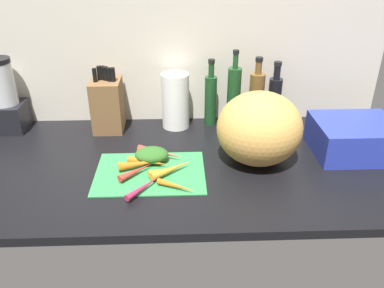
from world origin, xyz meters
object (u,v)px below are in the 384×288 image
(carrot_6, at_px, (151,157))
(bottle_3, at_px, (274,99))
(winter_squash, at_px, (259,129))
(knife_block, at_px, (108,104))
(cutting_board, at_px, (150,172))
(bottle_1, at_px, (234,97))
(blender_appliance, at_px, (5,100))
(carrot_2, at_px, (136,171))
(carrot_3, at_px, (144,187))
(carrot_7, at_px, (140,164))
(carrot_5, at_px, (176,186))
(carrot_8, at_px, (163,171))
(bottle_2, at_px, (256,99))
(carrot_0, at_px, (160,153))
(carrot_1, at_px, (148,162))
(carrot_4, at_px, (172,169))
(paper_towel_roll, at_px, (175,101))
(dish_rack, at_px, (354,138))
(bottle_0, at_px, (211,98))

(carrot_6, bearing_deg, bottle_3, 32.03)
(winter_squash, height_order, knife_block, knife_block)
(cutting_board, height_order, bottle_1, bottle_1)
(blender_appliance, height_order, bottle_1, bottle_1)
(carrot_2, relative_size, winter_squash, 0.45)
(carrot_3, xyz_separation_m, carrot_7, (-0.02, 0.14, 0.00))
(carrot_5, height_order, carrot_8, carrot_8)
(carrot_8, distance_m, bottle_2, 0.55)
(carrot_0, xyz_separation_m, carrot_1, (-0.04, -0.06, -0.00))
(bottle_3, bearing_deg, winter_squash, -111.43)
(carrot_4, xyz_separation_m, bottle_1, (0.25, 0.36, 0.11))
(carrot_0, relative_size, paper_towel_roll, 0.75)
(winter_squash, xyz_separation_m, dish_rack, (0.37, 0.05, -0.07))
(blender_appliance, bearing_deg, winter_squash, -17.08)
(carrot_1, height_order, carrot_8, same)
(carrot_5, distance_m, bottle_0, 0.54)
(bottle_0, bearing_deg, blender_appliance, -178.34)
(knife_block, bearing_deg, dish_rack, -14.25)
(knife_block, bearing_deg, cutting_board, -62.34)
(carrot_0, relative_size, carrot_8, 1.71)
(carrot_2, relative_size, carrot_3, 0.88)
(carrot_0, relative_size, blender_appliance, 0.57)
(cutting_board, bearing_deg, bottle_2, 41.15)
(carrot_2, relative_size, bottle_3, 0.50)
(bottle_0, bearing_deg, carrot_2, -124.47)
(carrot_7, bearing_deg, carrot_4, -17.94)
(blender_appliance, bearing_deg, carrot_3, -39.30)
(bottle_2, bearing_deg, cutting_board, -138.85)
(carrot_2, height_order, carrot_4, carrot_4)
(carrot_1, xyz_separation_m, dish_rack, (0.76, 0.08, 0.04))
(carrot_1, height_order, carrot_6, carrot_6)
(carrot_2, relative_size, bottle_2, 0.46)
(carrot_1, height_order, carrot_2, same)
(carrot_0, xyz_separation_m, carrot_3, (-0.04, -0.21, -0.00))
(carrot_4, xyz_separation_m, carrot_6, (-0.08, 0.09, 0.00))
(carrot_5, bearing_deg, carrot_3, -178.24)
(cutting_board, xyz_separation_m, carrot_6, (0.00, 0.08, 0.02))
(carrot_3, xyz_separation_m, carrot_8, (0.06, 0.09, 0.00))
(carrot_4, distance_m, bottle_0, 0.45)
(carrot_4, relative_size, carrot_8, 1.61)
(bottle_1, relative_size, dish_rack, 1.13)
(bottle_1, distance_m, bottle_2, 0.10)
(carrot_1, distance_m, bottle_0, 0.44)
(carrot_0, distance_m, blender_appliance, 0.70)
(carrot_1, distance_m, carrot_8, 0.08)
(knife_block, xyz_separation_m, blender_appliance, (-0.41, 0.01, 0.02))
(carrot_1, xyz_separation_m, paper_towel_roll, (0.10, 0.33, 0.10))
(cutting_board, xyz_separation_m, carrot_7, (-0.04, 0.03, 0.02))
(carrot_2, distance_m, carrot_6, 0.10)
(cutting_board, height_order, carrot_7, carrot_7)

